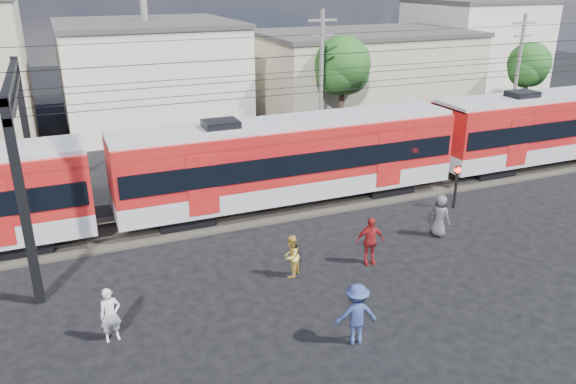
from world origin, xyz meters
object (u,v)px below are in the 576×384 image
commuter_train (294,157)px  pedestrian_c (356,314)px  pedestrian_a (110,315)px  crossing_signal (457,179)px

commuter_train → pedestrian_c: commuter_train is taller
pedestrian_a → crossing_signal: 16.68m
pedestrian_c → pedestrian_a: bearing=-10.7°
pedestrian_c → crossing_signal: size_ratio=0.94×
pedestrian_a → crossing_signal: bearing=7.7°
pedestrian_c → crossing_signal: 11.94m
pedestrian_a → crossing_signal: size_ratio=0.83×
pedestrian_c → crossing_signal: bearing=-128.9°
pedestrian_a → pedestrian_c: 7.29m
commuter_train → pedestrian_a: 12.07m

